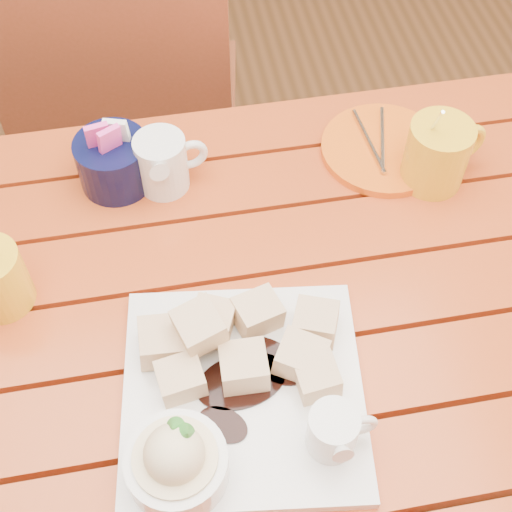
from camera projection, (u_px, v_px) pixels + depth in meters
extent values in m
plane|color=brown|center=(240.00, 497.00, 1.54)|extent=(5.00, 5.00, 0.00)
cube|color=#A33C15|center=(260.00, 490.00, 0.82)|extent=(1.20, 0.11, 0.03)
cube|color=#A33C15|center=(244.00, 400.00, 0.88)|extent=(1.20, 0.11, 0.03)
cube|color=#A33C15|center=(229.00, 322.00, 0.95)|extent=(1.20, 0.11, 0.03)
cube|color=#A33C15|center=(217.00, 254.00, 1.02)|extent=(1.20, 0.11, 0.03)
cube|color=#A33C15|center=(206.00, 194.00, 1.08)|extent=(1.20, 0.11, 0.03)
cube|color=#A33C15|center=(196.00, 142.00, 1.15)|extent=(1.20, 0.11, 0.03)
cube|color=#A33C15|center=(197.00, 158.00, 1.20)|extent=(1.12, 0.04, 0.08)
cylinder|color=#A33C15|center=(464.00, 234.00, 1.51)|extent=(0.06, 0.06, 0.72)
cube|color=white|center=(243.00, 392.00, 0.86)|extent=(0.32, 0.32, 0.02)
cube|color=#BF793A|center=(212.00, 322.00, 0.89)|extent=(0.07, 0.07, 0.04)
cube|color=#BF793A|center=(316.00, 322.00, 0.89)|extent=(0.07, 0.07, 0.04)
cube|color=#BF793A|center=(162.00, 342.00, 0.87)|extent=(0.05, 0.05, 0.04)
cube|color=#BF793A|center=(301.00, 357.00, 0.86)|extent=(0.07, 0.07, 0.04)
cube|color=#BF793A|center=(199.00, 327.00, 0.85)|extent=(0.07, 0.07, 0.04)
cube|color=#BF793A|center=(181.00, 379.00, 0.84)|extent=(0.06, 0.06, 0.04)
cube|color=#BF793A|center=(317.00, 377.00, 0.84)|extent=(0.06, 0.06, 0.04)
cube|color=#BF793A|center=(244.00, 366.00, 0.85)|extent=(0.05, 0.05, 0.04)
cube|color=#BF793A|center=(257.00, 313.00, 0.90)|extent=(0.06, 0.06, 0.04)
cylinder|color=white|center=(177.00, 465.00, 0.78)|extent=(0.11, 0.11, 0.05)
cylinder|color=beige|center=(176.00, 461.00, 0.77)|extent=(0.09, 0.09, 0.03)
sphere|color=beige|center=(174.00, 454.00, 0.75)|extent=(0.07, 0.07, 0.07)
cone|color=#31802A|center=(186.00, 434.00, 0.73)|extent=(0.04, 0.04, 0.03)
cone|color=#31802A|center=(174.00, 427.00, 0.74)|extent=(0.03, 0.03, 0.03)
cylinder|color=white|center=(332.00, 431.00, 0.79)|extent=(0.06, 0.06, 0.06)
cylinder|color=black|center=(335.00, 421.00, 0.77)|extent=(0.05, 0.05, 0.01)
cone|color=white|center=(341.00, 448.00, 0.76)|extent=(0.02, 0.02, 0.03)
torus|color=white|center=(361.00, 425.00, 0.79)|extent=(0.04, 0.01, 0.04)
cylinder|color=yellow|center=(436.00, 154.00, 1.04)|extent=(0.09, 0.09, 0.10)
cylinder|color=black|center=(443.00, 133.00, 1.00)|extent=(0.08, 0.08, 0.01)
torus|color=yellow|center=(467.00, 143.00, 1.05)|extent=(0.07, 0.03, 0.06)
cylinder|color=silver|center=(429.00, 133.00, 1.01)|extent=(0.01, 0.06, 0.14)
cylinder|color=white|center=(162.00, 163.00, 1.04)|extent=(0.08, 0.08, 0.09)
cylinder|color=white|center=(159.00, 144.00, 1.01)|extent=(0.06, 0.06, 0.01)
cone|color=white|center=(162.00, 167.00, 0.99)|extent=(0.03, 0.03, 0.03)
torus|color=white|center=(192.00, 158.00, 1.04)|extent=(0.05, 0.02, 0.05)
cylinder|color=black|center=(114.00, 162.00, 1.05)|extent=(0.11, 0.11, 0.08)
cube|color=#FF45AB|center=(98.00, 137.00, 1.00)|extent=(0.04, 0.02, 0.05)
cube|color=white|center=(117.00, 133.00, 1.01)|extent=(0.04, 0.03, 0.05)
cube|color=#FF45AB|center=(110.00, 142.00, 1.00)|extent=(0.04, 0.03, 0.05)
cylinder|color=orange|center=(383.00, 149.00, 1.11)|extent=(0.19, 0.19, 0.01)
cylinder|color=silver|center=(369.00, 141.00, 1.10)|extent=(0.02, 0.14, 0.01)
cylinder|color=silver|center=(382.00, 139.00, 1.11)|extent=(0.04, 0.14, 0.01)
ellipsoid|color=silver|center=(424.00, 155.00, 1.09)|extent=(0.03, 0.04, 0.01)
ellipsoid|color=silver|center=(434.00, 154.00, 1.09)|extent=(0.03, 0.04, 0.01)
cube|color=brown|center=(138.00, 108.00, 1.61)|extent=(0.51, 0.51, 0.03)
cylinder|color=brown|center=(226.00, 126.00, 1.91)|extent=(0.04, 0.04, 0.44)
cylinder|color=brown|center=(85.00, 127.00, 1.90)|extent=(0.04, 0.04, 0.44)
cylinder|color=brown|center=(223.00, 237.00, 1.68)|extent=(0.04, 0.04, 0.44)
cylinder|color=brown|center=(64.00, 238.00, 1.68)|extent=(0.04, 0.04, 0.44)
cube|color=brown|center=(110.00, 80.00, 1.29)|extent=(0.44, 0.10, 0.46)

